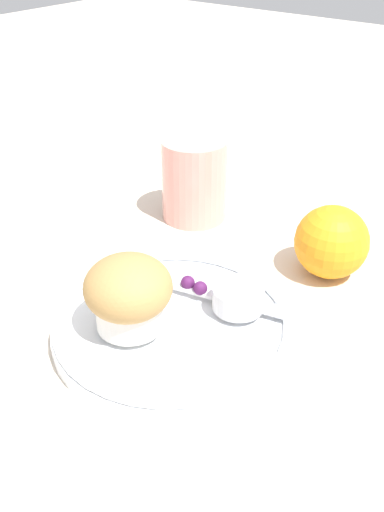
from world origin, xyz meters
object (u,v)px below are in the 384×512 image
(muffin, at_px, (129,293))
(butter_knife, at_px, (202,291))
(juice_glass, at_px, (194,180))
(orange_fruit, at_px, (331,242))

(muffin, distance_m, butter_knife, 0.09)
(muffin, height_order, juice_glass, juice_glass)
(muffin, bearing_deg, butter_knife, 75.05)
(orange_fruit, xyz_separation_m, juice_glass, (-0.19, 0.01, 0.01))
(muffin, relative_size, juice_glass, 0.76)
(orange_fruit, relative_size, juice_glass, 0.77)
(butter_knife, height_order, juice_glass, juice_glass)
(muffin, xyz_separation_m, butter_knife, (0.02, 0.08, -0.03))
(orange_fruit, bearing_deg, butter_knife, -117.47)
(butter_knife, bearing_deg, orange_fruit, 49.43)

